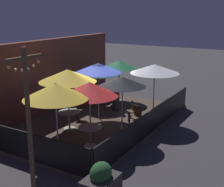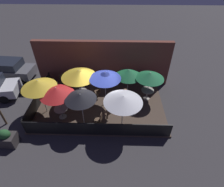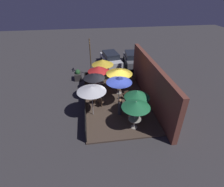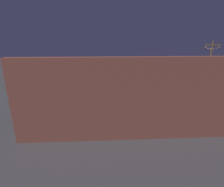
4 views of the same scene
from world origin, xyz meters
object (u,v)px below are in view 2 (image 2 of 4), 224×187
patio_umbrella_6 (123,99)px  patron_0 (125,98)px  patio_umbrella_1 (79,73)px  dining_table_1 (81,93)px  patio_umbrella_0 (150,75)px  patio_umbrella_3 (105,76)px  patio_chair_2 (99,119)px  patio_umbrella_7 (38,84)px  patio_umbrella_2 (56,91)px  patio_chair_0 (108,113)px  dining_table_0 (147,92)px  patio_chair_1 (63,79)px  patio_chair_4 (98,91)px  parked_car_1 (8,69)px  planter_box (6,138)px  patio_umbrella_5 (129,73)px  dining_table_2 (61,110)px  patio_umbrella_4 (80,97)px  patio_chair_3 (105,81)px

patio_umbrella_6 → patron_0: (0.22, 2.03, -1.63)m
patio_umbrella_1 → dining_table_1: 1.64m
patio_umbrella_0 → patio_umbrella_3: 2.99m
dining_table_1 → patio_chair_2: size_ratio=0.95×
patio_umbrella_7 → dining_table_1: patio_umbrella_7 is taller
patio_umbrella_2 → patio_chair_0: bearing=-1.9°
dining_table_0 → patio_chair_1: 6.59m
patio_chair_0 → patio_chair_4: size_ratio=1.01×
parked_car_1 → patio_chair_2: bearing=-28.6°
patio_umbrella_1 → patron_0: bearing=-8.7°
patio_umbrella_7 → planter_box: bearing=-118.0°
patio_umbrella_1 → dining_table_0: (4.62, 0.27, -1.61)m
patio_umbrella_0 → patron_0: (-1.61, -0.73, -1.32)m
patio_umbrella_2 → dining_table_1: bearing=60.2°
patio_umbrella_5 → dining_table_1: bearing=-167.4°
patron_0 → patio_chair_2: bearing=144.5°
patio_chair_2 → dining_table_2: bearing=-0.0°
dining_table_0 → patio_umbrella_1: bearing=-176.7°
patron_0 → planter_box: (-6.52, -3.29, -0.27)m
patio_umbrella_4 → patio_chair_2: size_ratio=2.46×
dining_table_1 → parked_car_1: size_ratio=0.21×
patio_umbrella_6 → patio_chair_2: (-1.35, 0.19, -1.76)m
patio_umbrella_3 → patio_umbrella_2: bearing=-152.7°
patio_umbrella_0 → patio_chair_3: patio_umbrella_0 is taller
patio_umbrella_6 → patio_chair_1: patio_umbrella_6 is taller
patio_umbrella_7 → patio_umbrella_0: bearing=12.4°
patio_umbrella_7 → patron_0: size_ratio=1.81×
patio_umbrella_3 → parked_car_1: bearing=159.3°
patio_chair_4 → parked_car_1: 8.07m
planter_box → dining_table_2: bearing=38.9°
patio_umbrella_3 → dining_table_2: size_ratio=2.91×
patio_umbrella_0 → patio_chair_1: (-6.41, 1.52, -1.45)m
patio_umbrella_5 → dining_table_1: size_ratio=2.38×
patio_chair_3 → patio_chair_1: bearing=-49.0°
patio_umbrella_1 → parked_car_1: size_ratio=0.58×
patio_umbrella_6 → patio_umbrella_7: bearing=165.6°
patio_chair_0 → patio_chair_2: 0.70m
patio_umbrella_1 → patio_umbrella_3: bearing=-10.6°
patio_umbrella_0 → dining_table_2: bearing=-160.5°
dining_table_0 → patio_chair_3: 3.36m
parked_car_1 → dining_table_0: bearing=-8.8°
patio_umbrella_1 → patio_umbrella_4: 2.24m
patio_umbrella_3 → patio_umbrella_4: 2.25m
dining_table_2 → patio_chair_4: 2.96m
patio_umbrella_6 → patio_umbrella_2: bearing=168.3°
patio_umbrella_2 → dining_table_0: patio_umbrella_2 is taller
patio_chair_2 → patio_umbrella_2: bearing=-0.0°
patio_umbrella_2 → dining_table_2: (0.00, -0.00, -1.52)m
patio_chair_3 → patio_chair_2: bearing=41.4°
patio_chair_4 → patio_umbrella_4: bearing=57.9°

